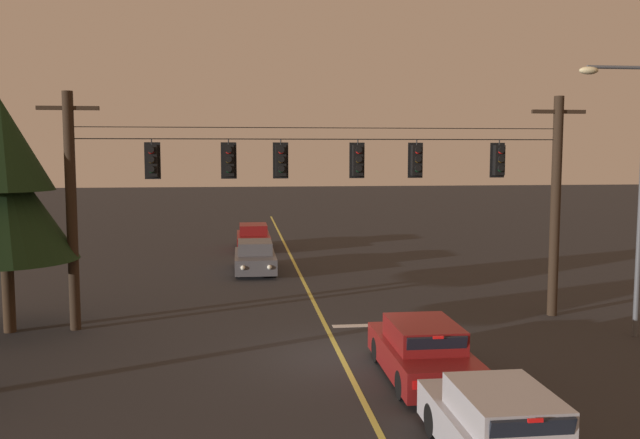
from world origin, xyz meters
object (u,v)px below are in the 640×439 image
object	(u,v)px
traffic_light_right_inner	(358,160)
car_waiting_second_near	(502,431)
car_oncoming_trailing	(253,238)
tree_verge_far	(4,188)
traffic_light_rightmost	(417,160)
traffic_light_left_inner	(229,160)
car_oncoming_lead	(255,258)
street_lamp_corner	(632,175)
traffic_light_centre	(281,160)
traffic_light_far_right	(499,160)
car_waiting_near_lane	(422,352)
traffic_light_leftmost	(152,161)

from	to	relation	value
traffic_light_right_inner	car_waiting_second_near	xyz separation A→B (m)	(0.71, -10.27, -4.49)
car_oncoming_trailing	tree_verge_far	world-z (taller)	tree_verge_far
car_waiting_second_near	traffic_light_rightmost	bearing A→B (deg)	83.45
traffic_light_left_inner	car_oncoming_lead	world-z (taller)	traffic_light_left_inner
car_oncoming_trailing	street_lamp_corner	world-z (taller)	street_lamp_corner
traffic_light_centre	car_oncoming_lead	world-z (taller)	traffic_light_centre
traffic_light_far_right	traffic_light_rightmost	bearing A→B (deg)	180.00
car_oncoming_lead	tree_verge_far	size ratio (longest dim) A/B	0.63
traffic_light_rightmost	car_waiting_second_near	size ratio (longest dim) A/B	0.28
car_oncoming_trailing	street_lamp_corner	distance (m)	22.45
traffic_light_centre	car_waiting_near_lane	world-z (taller)	traffic_light_centre
car_oncoming_trailing	car_waiting_near_lane	bearing A→B (deg)	-80.98
traffic_light_leftmost	traffic_light_centre	world-z (taller)	same
traffic_light_centre	car_waiting_near_lane	distance (m)	7.79
car_oncoming_trailing	traffic_light_rightmost	bearing A→B (deg)	-73.85
street_lamp_corner	tree_verge_far	world-z (taller)	street_lamp_corner
street_lamp_corner	traffic_light_rightmost	bearing A→B (deg)	154.00
traffic_light_rightmost	street_lamp_corner	world-z (taller)	street_lamp_corner
car_waiting_near_lane	car_oncoming_trailing	bearing A→B (deg)	99.02
traffic_light_far_right	car_oncoming_trailing	xyz separation A→B (m)	(-7.55, 16.71, -4.49)
traffic_light_centre	tree_verge_far	distance (m)	8.23
car_waiting_near_lane	street_lamp_corner	size ratio (longest dim) A/B	0.55
traffic_light_far_right	car_oncoming_lead	world-z (taller)	traffic_light_far_right
car_oncoming_trailing	car_waiting_second_near	bearing A→B (deg)	-82.27
car_oncoming_trailing	tree_verge_far	xyz separation A→B (m)	(-7.65, -16.77, 3.69)
traffic_light_leftmost	traffic_light_far_right	xyz separation A→B (m)	(10.91, 0.00, 0.00)
traffic_light_rightmost	car_oncoming_trailing	bearing A→B (deg)	106.15
traffic_light_far_right	car_waiting_near_lane	size ratio (longest dim) A/B	0.28
traffic_light_leftmost	car_waiting_second_near	size ratio (longest dim) A/B	0.28
traffic_light_centre	traffic_light_rightmost	xyz separation A→B (m)	(4.30, 0.00, 0.00)
car_waiting_second_near	car_oncoming_trailing	bearing A→B (deg)	97.73
traffic_light_leftmost	street_lamp_corner	distance (m)	14.08
car_waiting_second_near	street_lamp_corner	xyz separation A→B (m)	(6.79, 7.53, 4.10)
traffic_light_leftmost	car_oncoming_trailing	world-z (taller)	traffic_light_leftmost
car_oncoming_lead	traffic_light_rightmost	bearing A→B (deg)	-62.48
traffic_light_left_inner	traffic_light_right_inner	world-z (taller)	same
traffic_light_rightmost	car_waiting_near_lane	world-z (taller)	traffic_light_rightmost
traffic_light_leftmost	car_waiting_near_lane	size ratio (longest dim) A/B	0.28
traffic_light_leftmost	street_lamp_corner	size ratio (longest dim) A/B	0.15
car_waiting_near_lane	traffic_light_left_inner	bearing A→B (deg)	129.32
traffic_light_leftmost	traffic_light_rightmost	world-z (taller)	same
traffic_light_leftmost	car_waiting_near_lane	world-z (taller)	traffic_light_leftmost
car_waiting_near_lane	car_waiting_second_near	world-z (taller)	same
traffic_light_centre	car_oncoming_trailing	world-z (taller)	traffic_light_centre
traffic_light_centre	street_lamp_corner	xyz separation A→B (m)	(9.91, -2.74, -0.39)
traffic_light_left_inner	street_lamp_corner	bearing A→B (deg)	-13.38
traffic_light_centre	street_lamp_corner	world-z (taller)	street_lamp_corner
traffic_light_right_inner	street_lamp_corner	size ratio (longest dim) A/B	0.15
street_lamp_corner	car_waiting_near_lane	bearing A→B (deg)	-157.33
street_lamp_corner	car_oncoming_trailing	bearing A→B (deg)	118.25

